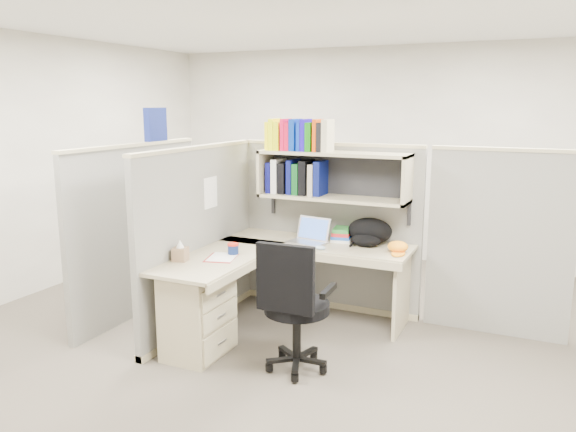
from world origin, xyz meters
The scene contains 14 objects.
ground centered at (0.00, 0.00, 0.00)m, with size 6.00×6.00×0.00m, color #3C372E.
room_shell centered at (0.00, 0.00, 1.62)m, with size 6.00×6.00×6.00m.
cubicle centered at (-0.37, 0.45, 0.91)m, with size 3.79×1.84×1.95m.
desk centered at (-0.41, -0.29, 0.44)m, with size 1.74×1.75×0.73m.
laptop centered at (-0.07, 0.51, 0.85)m, with size 0.33×0.33×0.24m, color #ADACB0, non-canonical shape.
backpack centered at (0.45, 0.69, 0.85)m, with size 0.41×0.31×0.24m, color black, non-canonical shape.
orange_cap centered at (0.76, 0.55, 0.78)m, with size 0.18×0.20×0.10m, color orange, non-canonical shape.
snack_canister centered at (-0.50, -0.10, 0.78)m, with size 0.10×0.10×0.09m.
tissue_box centered at (-0.79, -0.45, 0.82)m, with size 0.11×0.11×0.18m, color #917052, non-canonical shape.
mouse centered at (0.12, 0.35, 0.75)m, with size 0.10×0.06×0.04m, color #92B3CF.
paper_cup centered at (-0.02, 0.77, 0.79)m, with size 0.08×0.08×0.11m, color white.
book_stack centered at (0.18, 0.75, 0.79)m, with size 0.18×0.24×0.12m, color slate, non-canonical shape.
loose_paper centered at (-0.53, -0.22, 0.73)m, with size 0.21×0.29×0.00m, color silver, non-canonical shape.
task_chair centered at (0.26, -0.52, 0.37)m, with size 0.54×0.50×1.03m.
Camera 1 is at (1.85, -4.10, 1.99)m, focal length 35.00 mm.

